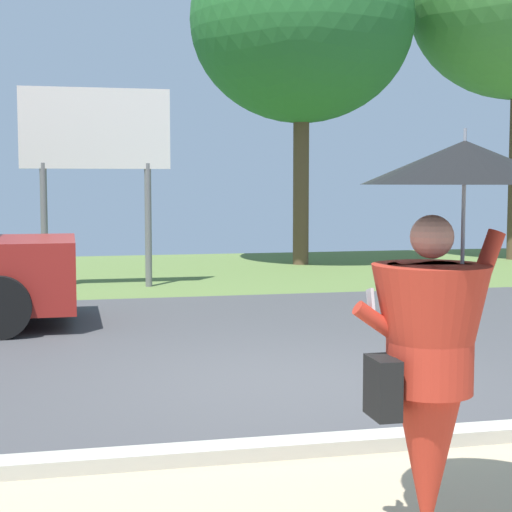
{
  "coord_description": "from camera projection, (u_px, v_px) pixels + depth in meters",
  "views": [
    {
      "loc": [
        -2.01,
        -7.38,
        1.86
      ],
      "look_at": [
        -0.12,
        1.0,
        1.1
      ],
      "focal_mm": 58.39,
      "sensor_mm": 36.0,
      "label": 1
    }
  ],
  "objects": [
    {
      "name": "tree_right_mid",
      "position": [
        302.0,
        21.0,
        18.51
      ],
      "size": [
        4.99,
        4.99,
        7.73
      ],
      "color": "brown",
      "rests_on": "ground_plane"
    },
    {
      "name": "roadside_billboard",
      "position": [
        96.0,
        143.0,
        14.5
      ],
      "size": [
        2.6,
        0.12,
        3.5
      ],
      "color": "slate",
      "rests_on": "ground_plane"
    },
    {
      "name": "monk_pedestrian",
      "position": [
        438.0,
        330.0,
        4.2
      ],
      "size": [
        1.09,
        1.04,
        2.13
      ],
      "rotation": [
        0.0,
        0.0,
        0.3
      ],
      "color": "#B22D1E",
      "rests_on": "ground_plane"
    },
    {
      "name": "ground_plane",
      "position": [
        232.0,
        332.0,
        10.64
      ],
      "size": [
        40.0,
        22.0,
        0.2
      ],
      "color": "#424244"
    }
  ]
}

